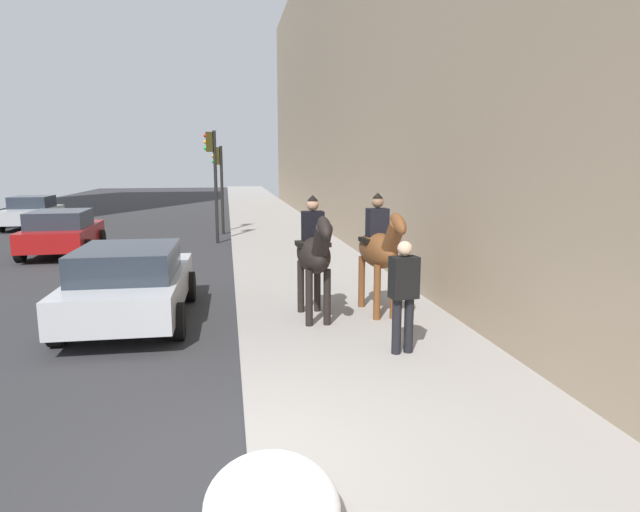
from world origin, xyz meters
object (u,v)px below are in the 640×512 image
object	(u,v)px
mounted_horse_far	(379,248)
car_near_lane	(32,212)
mounted_horse_near	(314,252)
pedestrian_greeting	(404,290)
car_far_lane	(62,232)
traffic_light_near_curb	(213,169)
car_mid_lane	(131,282)
traffic_light_far_curb	(219,175)

from	to	relation	value
mounted_horse_far	car_near_lane	size ratio (longest dim) A/B	0.58
mounted_horse_near	pedestrian_greeting	world-z (taller)	mounted_horse_near
car_far_lane	traffic_light_near_curb	distance (m)	5.44
car_mid_lane	traffic_light_far_curb	world-z (taller)	traffic_light_far_curb
car_far_lane	pedestrian_greeting	bearing A→B (deg)	-146.27
mounted_horse_near	traffic_light_near_curb	size ratio (longest dim) A/B	0.55
car_near_lane	car_far_lane	world-z (taller)	same
pedestrian_greeting	car_mid_lane	bearing A→B (deg)	49.55
mounted_horse_far	car_near_lane	world-z (taller)	mounted_horse_far
car_far_lane	car_near_lane	bearing A→B (deg)	21.99
traffic_light_far_curb	mounted_horse_near	bearing A→B (deg)	-172.24
car_mid_lane	car_near_lane	bearing A→B (deg)	24.27
car_mid_lane	traffic_light_far_curb	distance (m)	12.46
car_mid_lane	traffic_light_near_curb	xyz separation A→B (m)	(9.76, -1.34, 1.96)
traffic_light_far_curb	car_near_lane	bearing A→B (deg)	67.11
mounted_horse_far	mounted_horse_near	bearing A→B (deg)	-86.10
pedestrian_greeting	car_mid_lane	world-z (taller)	pedestrian_greeting
traffic_light_near_curb	pedestrian_greeting	bearing A→B (deg)	-166.59
car_mid_lane	mounted_horse_far	bearing A→B (deg)	-97.50
mounted_horse_near	car_mid_lane	bearing A→B (deg)	-105.55
traffic_light_far_curb	mounted_horse_far	bearing A→B (deg)	-166.77
mounted_horse_far	car_far_lane	size ratio (longest dim) A/B	0.58
mounted_horse_near	car_far_lane	world-z (taller)	mounted_horse_near
mounted_horse_far	traffic_light_near_curb	xyz separation A→B (m)	(10.43, 3.23, 1.33)
car_near_lane	car_mid_lane	bearing A→B (deg)	22.85
mounted_horse_near	car_far_lane	size ratio (longest dim) A/B	0.58
mounted_horse_near	car_mid_lane	distance (m)	3.47
mounted_horse_far	traffic_light_far_curb	bearing A→B (deg)	-170.57
traffic_light_far_curb	car_far_lane	bearing A→B (deg)	130.41
car_mid_lane	traffic_light_far_curb	xyz separation A→B (m)	(12.25, -1.53, 1.67)
mounted_horse_near	car_mid_lane	size ratio (longest dim) A/B	0.54
car_far_lane	mounted_horse_far	bearing A→B (deg)	-139.32
traffic_light_far_curb	traffic_light_near_curb	bearing A→B (deg)	175.61
car_far_lane	traffic_light_far_curb	distance (m)	6.73
car_near_lane	car_mid_lane	world-z (taller)	same
mounted_horse_far	pedestrian_greeting	distance (m)	2.16
mounted_horse_near	mounted_horse_far	xyz separation A→B (m)	(0.17, -1.25, 0.02)
mounted_horse_far	traffic_light_far_curb	xyz separation A→B (m)	(12.92, 3.04, 1.05)
mounted_horse_near	traffic_light_near_curb	xyz separation A→B (m)	(10.60, 1.97, 1.35)
car_far_lane	traffic_light_far_curb	world-z (taller)	traffic_light_far_curb
pedestrian_greeting	traffic_light_far_curb	size ratio (longest dim) A/B	0.47
car_mid_lane	pedestrian_greeting	bearing A→B (deg)	-121.99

